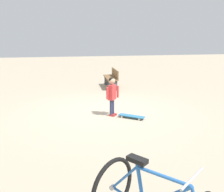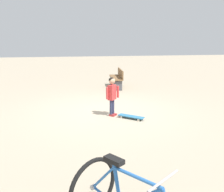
{
  "view_description": "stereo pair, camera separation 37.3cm",
  "coord_description": "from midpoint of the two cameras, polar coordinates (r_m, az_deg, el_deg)",
  "views": [
    {
      "loc": [
        -1.48,
        -6.72,
        2.02
      ],
      "look_at": [
        0.12,
        -0.48,
        0.55
      ],
      "focal_mm": 39.27,
      "sensor_mm": 36.0,
      "label": 1
    },
    {
      "loc": [
        -1.12,
        -6.81,
        2.02
      ],
      "look_at": [
        0.12,
        -0.48,
        0.55
      ],
      "focal_mm": 39.27,
      "sensor_mm": 36.0,
      "label": 2
    }
  ],
  "objects": [
    {
      "name": "skateboard",
      "position": [
        6.5,
        6.1,
        -4.78
      ],
      "size": [
        0.65,
        0.61,
        0.07
      ],
      "color": "teal",
      "rests_on": "ground"
    },
    {
      "name": "ground_plane",
      "position": [
        7.18,
        -0.19,
        -3.51
      ],
      "size": [
        50.0,
        50.0,
        0.0
      ],
      "primitive_type": "plane",
      "color": "tan"
    },
    {
      "name": "child_person",
      "position": [
        6.59,
        1.63,
        0.89
      ],
      "size": [
        0.38,
        0.28,
        1.06
      ],
      "color": "#2D3351",
      "rests_on": "ground"
    },
    {
      "name": "street_bench",
      "position": [
        10.69,
        2.2,
        4.23
      ],
      "size": [
        0.6,
        1.64,
        0.8
      ],
      "color": "brown",
      "rests_on": "ground"
    }
  ]
}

